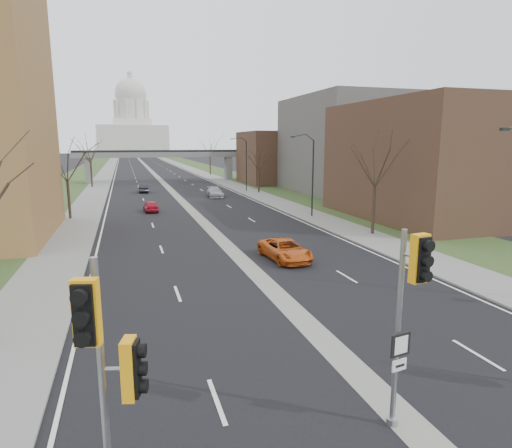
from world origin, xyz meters
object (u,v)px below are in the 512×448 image
signal_pole_median (409,296)px  car_left_far (143,188)px  signal_pole_left (108,359)px  car_left_near (151,206)px  car_right_mid (215,192)px  car_right_near (285,250)px

signal_pole_median → car_left_far: size_ratio=1.38×
signal_pole_left → car_left_near: signal_pole_left is taller
signal_pole_median → signal_pole_left: bearing=176.2°
car_right_mid → car_right_near: bearing=-91.1°
car_right_near → signal_pole_median: bearing=-105.5°
signal_pole_left → car_left_far: signal_pole_left is taller
car_left_near → car_left_far: bearing=-92.5°
car_left_near → car_left_far: (0.09, 20.53, 0.03)m
car_right_mid → car_left_near: bearing=-129.1°
signal_pole_left → car_right_near: 21.47m
car_right_near → car_right_mid: (2.35, 35.08, 0.03)m
car_left_near → car_left_far: 20.53m
signal_pole_left → car_left_near: bearing=101.0°
signal_pole_left → car_right_near: bearing=75.1°
signal_pole_median → car_left_far: signal_pole_median is taller
car_left_far → signal_pole_median: bearing=94.8°
signal_pole_median → car_right_near: bearing=69.7°
car_right_near → signal_pole_left: bearing=-125.1°
signal_pole_median → car_right_near: (3.30, 17.59, -3.25)m
car_left_near → car_right_near: (7.49, -24.12, 0.05)m
car_left_near → car_right_mid: bearing=-134.2°
signal_pole_left → car_left_far: 63.15m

